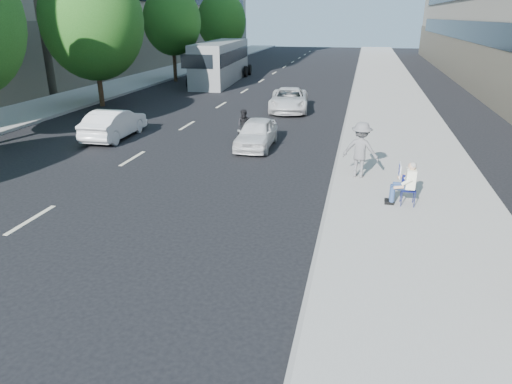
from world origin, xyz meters
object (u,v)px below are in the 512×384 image
(seated_protester, at_px, (405,181))
(white_sedan_near, at_px, (256,133))
(white_sedan_far, at_px, (289,100))
(bus, at_px, (221,62))
(jogger, at_px, (361,150))
(white_sedan_mid, at_px, (114,124))
(motorcycle, at_px, (245,127))

(seated_protester, bearing_deg, white_sedan_near, 135.40)
(white_sedan_far, height_order, bus, bus)
(seated_protester, height_order, white_sedan_far, seated_protester)
(jogger, xyz_separation_m, white_sedan_mid, (-11.12, 3.49, -0.42))
(jogger, height_order, bus, bus)
(white_sedan_far, xyz_separation_m, motorcycle, (-0.83, -7.36, -0.02))
(jogger, distance_m, motorcycle, 6.76)
(white_sedan_mid, height_order, motorcycle, motorcycle)
(white_sedan_mid, height_order, bus, bus)
(jogger, relative_size, motorcycle, 0.92)
(motorcycle, bearing_deg, white_sedan_mid, -168.63)
(jogger, height_order, white_sedan_far, jogger)
(jogger, bearing_deg, seated_protester, 134.00)
(white_sedan_mid, distance_m, bus, 19.82)
(white_sedan_near, height_order, white_sedan_far, white_sedan_far)
(white_sedan_near, bearing_deg, seated_protester, -45.66)
(jogger, height_order, white_sedan_near, jogger)
(seated_protester, bearing_deg, motorcycle, 134.48)
(seated_protester, height_order, motorcycle, seated_protester)
(seated_protester, relative_size, jogger, 0.69)
(white_sedan_far, bearing_deg, jogger, -76.34)
(white_sedan_near, bearing_deg, white_sedan_far, 88.48)
(seated_protester, distance_m, white_sedan_mid, 13.68)
(bus, bearing_deg, motorcycle, -74.32)
(white_sedan_mid, relative_size, motorcycle, 1.99)
(white_sedan_near, height_order, white_sedan_mid, white_sedan_mid)
(motorcycle, xyz_separation_m, bus, (-6.87, 18.90, 1.00))
(jogger, xyz_separation_m, motorcycle, (-5.15, 4.36, -0.46))
(jogger, bearing_deg, motorcycle, -26.91)
(seated_protester, bearing_deg, white_sedan_far, 111.98)
(white_sedan_far, bearing_deg, white_sedan_mid, -136.15)
(bus, bearing_deg, jogger, -66.98)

